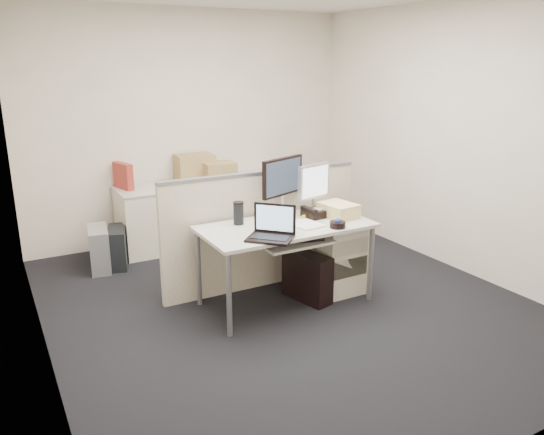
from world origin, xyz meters
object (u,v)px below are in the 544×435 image
monitor_main (283,186)px  desk_phone (316,213)px  laptop (270,224)px  desk (286,232)px

monitor_main → desk_phone: bearing=-69.6°
laptop → desk_phone: 0.77m
desk_phone → monitor_main: bearing=126.9°
monitor_main → desk_phone: (0.21, -0.24, -0.23)m
desk → monitor_main: bearing=64.9°
desk → desk_phone: 0.39m
laptop → desk: bearing=87.8°
monitor_main → desk_phone: monitor_main is taller
monitor_main → laptop: bearing=-148.8°
desk → desk_phone: (0.36, 0.08, 0.10)m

